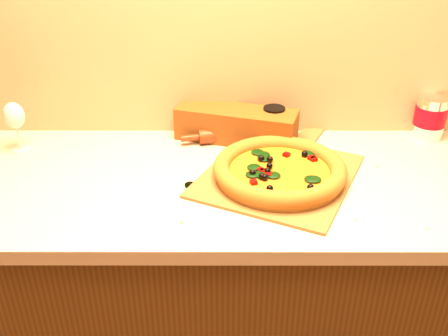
# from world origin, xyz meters

# --- Properties ---
(cabinet) EXTENTS (2.80, 0.65, 0.86)m
(cabinet) POSITION_xyz_m (0.00, 1.43, 0.43)
(cabinet) COLOR #4C2F10
(cabinet) RESTS_ON ground
(countertop) EXTENTS (2.84, 0.68, 0.04)m
(countertop) POSITION_xyz_m (0.00, 1.43, 0.88)
(countertop) COLOR beige
(countertop) RESTS_ON cabinet
(pizza_peel) EXTENTS (0.55, 0.64, 0.01)m
(pizza_peel) POSITION_xyz_m (0.14, 1.45, 0.90)
(pizza_peel) COLOR brown
(pizza_peel) RESTS_ON countertop
(pizza) EXTENTS (0.38, 0.38, 0.05)m
(pizza) POSITION_xyz_m (0.13, 1.41, 0.93)
(pizza) COLOR #BC812F
(pizza) RESTS_ON pizza_peel
(bottle_cap) EXTENTS (0.03, 0.03, 0.01)m
(bottle_cap) POSITION_xyz_m (-0.12, 1.38, 0.90)
(bottle_cap) COLOR black
(bottle_cap) RESTS_ON countertop
(rolling_pin) EXTENTS (0.37, 0.11, 0.05)m
(rolling_pin) POSITION_xyz_m (0.02, 1.67, 0.93)
(rolling_pin) COLOR #56220E
(rolling_pin) RESTS_ON countertop
(coffee_canister) EXTENTS (0.10, 0.10, 0.14)m
(coffee_canister) POSITION_xyz_m (0.66, 1.70, 0.97)
(coffee_canister) COLOR silver
(coffee_canister) RESTS_ON countertop
(bread_bag) EXTENTS (0.41, 0.24, 0.11)m
(bread_bag) POSITION_xyz_m (0.02, 1.68, 0.95)
(bread_bag) COLOR #642E13
(bread_bag) RESTS_ON countertop
(wine_glass) EXTENTS (0.06, 0.06, 0.16)m
(wine_glass) POSITION_xyz_m (-0.68, 1.60, 1.01)
(wine_glass) COLOR silver
(wine_glass) RESTS_ON countertop
(dark_jar) EXTENTS (0.07, 0.07, 0.11)m
(dark_jar) POSITION_xyz_m (0.14, 1.68, 0.96)
(dark_jar) COLOR black
(dark_jar) RESTS_ON countertop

